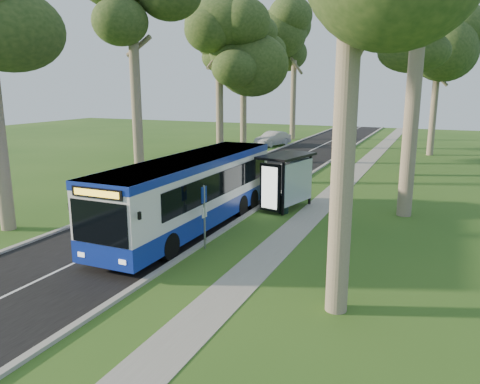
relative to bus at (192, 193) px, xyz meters
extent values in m
plane|color=#2A531A|center=(1.52, 0.50, -1.77)|extent=(120.00, 120.00, 0.00)
cube|color=black|center=(-1.98, 10.50, -1.76)|extent=(7.00, 100.00, 0.02)
cube|color=#9E9B93|center=(1.52, 10.50, -1.71)|extent=(0.25, 100.00, 0.12)
cube|color=#9E9B93|center=(-5.48, 10.50, -1.71)|extent=(0.25, 100.00, 0.12)
cube|color=white|center=(-1.98, 10.50, -1.74)|extent=(0.12, 100.00, 0.00)
cube|color=gray|center=(4.52, 10.50, -1.76)|extent=(1.50, 100.00, 0.02)
cube|color=white|center=(0.00, 0.01, 0.13)|extent=(2.78, 12.80, 3.04)
cube|color=#102898|center=(0.00, 0.01, -0.97)|extent=(2.81, 12.83, 0.85)
cube|color=#102898|center=(0.00, 0.01, 1.47)|extent=(2.81, 12.83, 0.34)
cube|color=black|center=(0.00, -6.40, 0.26)|extent=(2.40, 0.07, 1.54)
cube|color=yellow|center=(0.00, -6.43, 1.32)|extent=(1.92, 0.04, 0.23)
cube|color=black|center=(0.00, -6.33, -1.23)|extent=(2.56, 0.14, 0.32)
cylinder|color=black|center=(-1.21, -3.93, -1.21)|extent=(0.31, 1.11, 1.11)
cylinder|color=black|center=(1.21, -3.93, -1.21)|extent=(0.31, 1.11, 1.11)
cylinder|color=black|center=(-1.21, 3.74, -1.21)|extent=(0.31, 1.11, 1.11)
cylinder|color=black|center=(1.21, 3.74, -1.21)|extent=(0.31, 1.11, 1.11)
cylinder|color=gray|center=(1.82, -2.20, -0.42)|extent=(0.09, 0.09, 2.68)
cube|color=navy|center=(1.82, -2.20, 0.54)|extent=(0.07, 0.38, 0.67)
cylinder|color=yellow|center=(1.78, -2.20, 0.70)|extent=(0.03, 0.24, 0.24)
cube|color=white|center=(1.82, -2.20, -0.21)|extent=(0.07, 0.32, 0.43)
cube|color=black|center=(3.54, 4.07, -0.34)|extent=(0.14, 0.14, 2.85)
cube|color=black|center=(3.54, 6.99, -0.34)|extent=(0.14, 0.14, 2.85)
cube|color=black|center=(2.83, 5.53, 1.16)|extent=(2.62, 3.81, 0.14)
cube|color=silver|center=(3.63, 5.53, -0.23)|extent=(0.70, 2.84, 2.28)
cube|color=black|center=(2.83, 3.93, -0.34)|extent=(1.21, 0.45, 2.51)
cube|color=white|center=(2.83, 3.85, -0.34)|extent=(0.95, 0.24, 2.22)
cube|color=black|center=(3.17, 5.87, -1.25)|extent=(0.89, 2.10, 0.07)
cylinder|color=black|center=(3.09, 4.38, -1.29)|extent=(0.53, 0.53, 0.96)
cylinder|color=black|center=(3.09, 4.38, -0.79)|extent=(0.57, 0.57, 0.05)
imported|color=white|center=(-7.39, 19.88, -0.99)|extent=(2.95, 4.84, 1.54)
imported|color=#B0B3B8|center=(-6.97, 31.01, -0.96)|extent=(3.04, 5.20, 1.62)
cylinder|color=#7A6B56|center=(-8.98, 8.50, 4.13)|extent=(0.70, 0.70, 11.79)
ellipsoid|color=#223C17|center=(-8.98, 8.50, 10.36)|extent=(5.20, 5.20, 8.08)
cylinder|color=#7A6B56|center=(-7.48, 18.50, 3.08)|extent=(0.64, 0.64, 9.69)
ellipsoid|color=#223C17|center=(-7.48, 18.50, 8.20)|extent=(5.20, 5.20, 6.64)
cylinder|color=#7A6B56|center=(-9.48, 28.50, 4.08)|extent=(0.69, 0.69, 11.69)
ellipsoid|color=#223C17|center=(-9.48, 28.50, 10.26)|extent=(5.20, 5.20, 8.02)
cylinder|color=#7A6B56|center=(-6.98, 38.50, 3.87)|extent=(0.68, 0.68, 11.27)
ellipsoid|color=#223C17|center=(-6.98, 38.50, 9.83)|extent=(5.20, 5.20, 7.73)
cylinder|color=#7A6B56|center=(8.02, -5.50, 3.44)|extent=(0.66, 0.66, 10.41)
cylinder|color=#7A6B56|center=(9.02, 6.50, 4.89)|extent=(0.74, 0.74, 13.30)
cylinder|color=#7A6B56|center=(8.32, 18.50, 3.93)|extent=(0.69, 0.69, 11.39)
ellipsoid|color=#223C17|center=(8.32, 18.50, 9.95)|extent=(5.20, 5.20, 7.81)
cylinder|color=#7A6B56|center=(9.52, 30.50, 2.94)|extent=(0.63, 0.63, 9.42)
ellipsoid|color=#223C17|center=(9.52, 30.50, 7.92)|extent=(5.20, 5.20, 6.46)
camera|label=1|loc=(10.53, -18.62, 4.88)|focal=35.00mm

